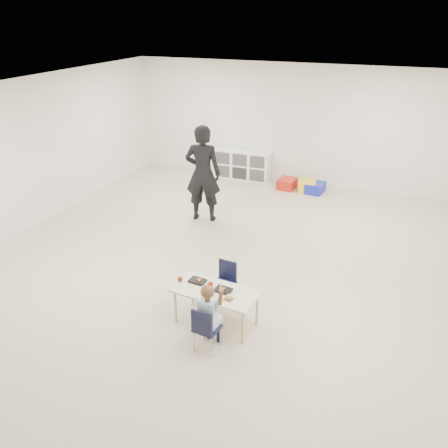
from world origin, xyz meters
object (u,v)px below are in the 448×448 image
at_px(chair_near, 207,327).
at_px(cubby_shelf, 242,165).
at_px(table, 216,307).
at_px(adult, 203,174).
at_px(child, 207,316).

xyz_separation_m(chair_near, cubby_shelf, (-1.82, 6.33, 0.04)).
distance_m(table, adult, 3.59).
distance_m(table, cubby_shelf, 6.06).
distance_m(cubby_shelf, adult, 2.75).
bearing_deg(chair_near, adult, 120.75).
distance_m(table, child, 0.57).
relative_size(table, chair_near, 1.90).
xyz_separation_m(table, cubby_shelf, (-1.72, 5.81, 0.09)).
distance_m(table, chair_near, 0.53).
xyz_separation_m(cubby_shelf, adult, (0.14, -2.67, 0.62)).
xyz_separation_m(chair_near, child, (0.00, 0.00, 0.18)).
height_order(chair_near, adult, adult).
bearing_deg(child, cubby_shelf, 112.05).
height_order(table, cubby_shelf, cubby_shelf).
xyz_separation_m(child, cubby_shelf, (-1.82, 6.33, -0.14)).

